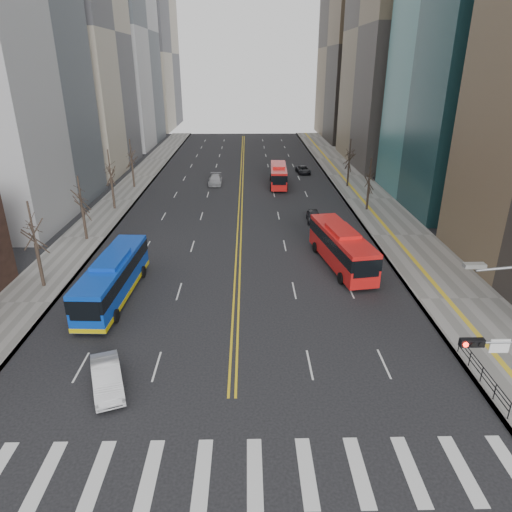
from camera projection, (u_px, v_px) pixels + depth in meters
ground at (229, 473)px, 20.59m from camera, size 220.00×220.00×0.00m
sidewalk_right at (369, 199)px, 62.34m from camera, size 7.00×130.00×0.15m
sidewalk_left at (119, 200)px, 61.75m from camera, size 5.00×130.00×0.15m
crosswalk at (229, 473)px, 20.59m from camera, size 26.70×4.00×0.01m
centerline at (241, 183)px, 71.28m from camera, size 0.55×100.00×0.01m
office_towers at (241, 19)px, 74.46m from camera, size 83.00×134.00×58.00m
pedestrian_railing at (482, 372)px, 26.05m from camera, size 0.06×6.06×1.02m
street_trees at (174, 184)px, 50.42m from camera, size 35.20×47.20×7.60m
blue_bus at (113, 277)px, 35.44m from camera, size 3.15×11.88×3.43m
red_bus_near at (342, 246)px, 41.09m from camera, size 4.41×11.48×3.55m
red_bus_far at (279, 174)px, 68.92m from camera, size 2.88×10.07×3.20m
car_white at (107, 378)px, 25.71m from camera, size 3.00×4.72×1.47m
car_dark_mid at (313, 216)px, 53.44m from camera, size 1.75×3.89×1.30m
car_silver at (215, 180)px, 70.04m from camera, size 2.03×4.89×1.41m
car_dark_far at (303, 170)px, 77.23m from camera, size 2.44×4.48×1.19m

